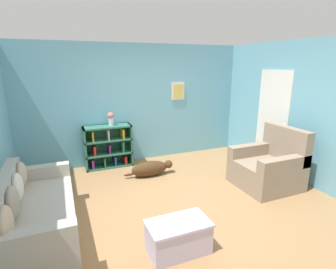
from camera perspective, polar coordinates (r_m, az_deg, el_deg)
ground_plane at (r=4.35m, az=2.10°, el=-14.79°), size 14.00×14.00×0.00m
wall_back at (r=5.95m, az=-6.90°, el=6.64°), size 5.60×0.13×2.60m
wall_right at (r=5.45m, az=27.38°, el=4.19°), size 0.16×5.00×2.60m
couch at (r=3.80m, az=-27.12°, el=-15.53°), size 0.84×1.88×0.86m
bookshelf at (r=5.78m, az=-12.87°, el=-2.65°), size 1.00×0.34×0.91m
recliner_chair at (r=5.13m, az=21.13°, el=-6.55°), size 1.01×0.98×1.07m
coffee_table at (r=3.31m, az=2.26°, el=-21.18°), size 0.73×0.42×0.39m
dog at (r=5.27m, az=-3.78°, el=-7.36°), size 1.01×0.28×0.31m
vase at (r=5.62m, az=-12.36°, el=3.49°), size 0.13×0.13×0.28m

